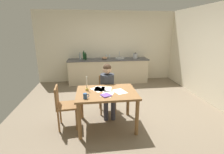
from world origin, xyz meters
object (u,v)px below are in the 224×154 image
(wine_glass_by_kettle, at_px, (106,55))
(person_seated, at_px, (108,86))
(chair_at_table, at_px, (107,92))
(mixing_bowl, at_px, (105,58))
(stovetop_kettle, at_px, (135,56))
(bottle_oil, at_px, (80,57))
(wine_glass_near_sink, at_px, (109,55))
(candlestick, at_px, (87,87))
(chair_side_empty, at_px, (64,105))
(bottle_vinegar, at_px, (84,56))
(coffee_mug, at_px, (85,96))
(book_magazine, at_px, (106,95))
(dining_table, at_px, (107,97))
(bottle_wine_red, at_px, (86,57))
(sink_unit, at_px, (120,58))

(wine_glass_by_kettle, bearing_deg, person_seated, -95.02)
(chair_at_table, xyz_separation_m, mixing_bowl, (0.13, 2.17, 0.46))
(mixing_bowl, bearing_deg, stovetop_kettle, 3.14)
(bottle_oil, xyz_separation_m, wine_glass_near_sink, (1.07, 0.23, -0.01))
(wine_glass_near_sink, bearing_deg, candlestick, -105.06)
(person_seated, xyz_separation_m, chair_side_empty, (-0.93, -0.46, -0.18))
(person_seated, height_order, stovetop_kettle, person_seated)
(person_seated, height_order, bottle_vinegar, bottle_vinegar)
(bottle_oil, xyz_separation_m, wine_glass_by_kettle, (0.96, 0.23, -0.01))
(coffee_mug, distance_m, stovetop_kettle, 3.65)
(chair_side_empty, bearing_deg, book_magazine, -18.74)
(chair_side_empty, distance_m, wine_glass_near_sink, 3.28)
(coffee_mug, relative_size, stovetop_kettle, 0.50)
(dining_table, xyz_separation_m, mixing_bowl, (0.21, 2.84, 0.31))
(wine_glass_near_sink, bearing_deg, person_seated, -97.52)
(candlestick, xyz_separation_m, bottle_wine_red, (-0.08, 2.73, 0.17))
(wine_glass_near_sink, bearing_deg, bottle_oil, -167.90)
(wine_glass_by_kettle, bearing_deg, bottle_wine_red, -164.22)
(chair_at_table, relative_size, bottle_oil, 3.19)
(dining_table, xyz_separation_m, chair_side_empty, (-0.85, 0.07, -0.15))
(person_seated, relative_size, book_magazine, 7.40)
(dining_table, bearing_deg, book_magazine, -99.07)
(stovetop_kettle, bearing_deg, candlestick, -121.96)
(sink_unit, xyz_separation_m, wine_glass_near_sink, (-0.38, 0.15, 0.09))
(chair_side_empty, bearing_deg, bottle_vinegar, 83.65)
(person_seated, height_order, chair_side_empty, person_seated)
(dining_table, distance_m, coffee_mug, 0.52)
(candlestick, distance_m, bottle_wine_red, 2.74)
(dining_table, distance_m, bottle_oil, 2.93)
(dining_table, height_order, bottle_vinegar, bottle_vinegar)
(chair_at_table, xyz_separation_m, bottle_wine_red, (-0.54, 2.16, 0.52))
(sink_unit, height_order, bottle_wine_red, bottle_wine_red)
(person_seated, distance_m, candlestick, 0.64)
(person_seated, height_order, bottle_oil, person_seated)
(chair_at_table, bearing_deg, dining_table, -96.19)
(dining_table, distance_m, chair_at_table, 0.70)
(bottle_wine_red, distance_m, mixing_bowl, 0.67)
(coffee_mug, relative_size, candlestick, 0.36)
(book_magazine, bearing_deg, dining_table, 54.58)
(bottle_oil, distance_m, wine_glass_by_kettle, 0.98)
(chair_at_table, xyz_separation_m, wine_glass_by_kettle, (0.22, 2.38, 0.52))
(chair_side_empty, bearing_deg, person_seated, 26.38)
(coffee_mug, distance_m, bottle_wine_red, 3.13)
(chair_at_table, relative_size, bottle_vinegar, 2.82)
(bottle_oil, bearing_deg, book_magazine, -78.37)
(dining_table, relative_size, book_magazine, 7.30)
(book_magazine, distance_m, wine_glass_near_sink, 3.30)
(dining_table, distance_m, book_magazine, 0.24)
(sink_unit, xyz_separation_m, bottle_oil, (-1.44, -0.08, 0.09))
(candlestick, xyz_separation_m, stovetop_kettle, (1.75, 2.80, 0.15))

